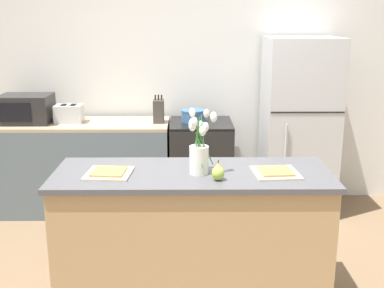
{
  "coord_description": "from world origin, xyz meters",
  "views": [
    {
      "loc": [
        -0.03,
        -2.96,
        1.9
      ],
      "look_at": [
        0.0,
        0.25,
        1.04
      ],
      "focal_mm": 45.0,
      "sensor_mm": 36.0,
      "label": 1
    }
  ],
  "objects_px": {
    "pear_figurine": "(218,172)",
    "microwave": "(26,109)",
    "plate_setting_left": "(109,173)",
    "cooking_pot": "(193,116)",
    "toaster": "(69,114)",
    "knife_block": "(159,111)",
    "refrigerator": "(298,127)",
    "flower_vase": "(199,150)",
    "plate_setting_right": "(276,172)",
    "stove_range": "(201,166)"
  },
  "relations": [
    {
      "from": "cooking_pot",
      "to": "microwave",
      "type": "xyz_separation_m",
      "value": [
        -1.61,
        -0.03,
        0.08
      ]
    },
    {
      "from": "plate_setting_left",
      "to": "plate_setting_right",
      "type": "xyz_separation_m",
      "value": [
        1.07,
        0.0,
        0.0
      ]
    },
    {
      "from": "refrigerator",
      "to": "plate_setting_right",
      "type": "height_order",
      "value": "refrigerator"
    },
    {
      "from": "plate_setting_right",
      "to": "microwave",
      "type": "bearing_deg",
      "value": 142.24
    },
    {
      "from": "knife_block",
      "to": "stove_range",
      "type": "bearing_deg",
      "value": 0.84
    },
    {
      "from": "stove_range",
      "to": "pear_figurine",
      "type": "distance_m",
      "value": 1.84
    },
    {
      "from": "knife_block",
      "to": "refrigerator",
      "type": "bearing_deg",
      "value": 0.28
    },
    {
      "from": "plate_setting_left",
      "to": "flower_vase",
      "type": "bearing_deg",
      "value": 1.13
    },
    {
      "from": "flower_vase",
      "to": "knife_block",
      "type": "relative_size",
      "value": 1.57
    },
    {
      "from": "plate_setting_left",
      "to": "plate_setting_right",
      "type": "height_order",
      "value": "same"
    },
    {
      "from": "stove_range",
      "to": "cooking_pot",
      "type": "distance_m",
      "value": 0.52
    },
    {
      "from": "refrigerator",
      "to": "pear_figurine",
      "type": "relative_size",
      "value": 13.17
    },
    {
      "from": "refrigerator",
      "to": "microwave",
      "type": "xyz_separation_m",
      "value": [
        -2.64,
        -0.0,
        0.18
      ]
    },
    {
      "from": "knife_block",
      "to": "plate_setting_left",
      "type": "bearing_deg",
      "value": -97.74
    },
    {
      "from": "toaster",
      "to": "microwave",
      "type": "relative_size",
      "value": 0.58
    },
    {
      "from": "cooking_pot",
      "to": "flower_vase",
      "type": "bearing_deg",
      "value": -89.24
    },
    {
      "from": "plate_setting_left",
      "to": "knife_block",
      "type": "height_order",
      "value": "knife_block"
    },
    {
      "from": "refrigerator",
      "to": "knife_block",
      "type": "relative_size",
      "value": 6.33
    },
    {
      "from": "pear_figurine",
      "to": "toaster",
      "type": "height_order",
      "value": "toaster"
    },
    {
      "from": "cooking_pot",
      "to": "knife_block",
      "type": "xyz_separation_m",
      "value": [
        -0.33,
        -0.04,
        0.05
      ]
    },
    {
      "from": "toaster",
      "to": "knife_block",
      "type": "xyz_separation_m",
      "value": [
        0.87,
        -0.01,
        0.03
      ]
    },
    {
      "from": "flower_vase",
      "to": "pear_figurine",
      "type": "relative_size",
      "value": 3.27
    },
    {
      "from": "plate_setting_left",
      "to": "refrigerator",
      "type": "bearing_deg",
      "value": 46.06
    },
    {
      "from": "flower_vase",
      "to": "cooking_pot",
      "type": "bearing_deg",
      "value": 90.76
    },
    {
      "from": "plate_setting_right",
      "to": "toaster",
      "type": "distance_m",
      "value": 2.38
    },
    {
      "from": "flower_vase",
      "to": "toaster",
      "type": "bearing_deg",
      "value": 126.7
    },
    {
      "from": "flower_vase",
      "to": "cooking_pot",
      "type": "distance_m",
      "value": 1.67
    },
    {
      "from": "plate_setting_left",
      "to": "toaster",
      "type": "xyz_separation_m",
      "value": [
        -0.64,
        1.65,
        0.05
      ]
    },
    {
      "from": "flower_vase",
      "to": "plate_setting_right",
      "type": "relative_size",
      "value": 1.4
    },
    {
      "from": "pear_figurine",
      "to": "cooking_pot",
      "type": "xyz_separation_m",
      "value": [
        -0.14,
        1.8,
        -0.01
      ]
    },
    {
      "from": "pear_figurine",
      "to": "cooking_pot",
      "type": "height_order",
      "value": "pear_figurine"
    },
    {
      "from": "plate_setting_right",
      "to": "cooking_pot",
      "type": "height_order",
      "value": "cooking_pot"
    },
    {
      "from": "plate_setting_left",
      "to": "cooking_pot",
      "type": "bearing_deg",
      "value": 71.71
    },
    {
      "from": "refrigerator",
      "to": "knife_block",
      "type": "distance_m",
      "value": 1.37
    },
    {
      "from": "refrigerator",
      "to": "knife_block",
      "type": "bearing_deg",
      "value": -179.72
    },
    {
      "from": "toaster",
      "to": "knife_block",
      "type": "relative_size",
      "value": 1.04
    },
    {
      "from": "stove_range",
      "to": "pear_figurine",
      "type": "height_order",
      "value": "pear_figurine"
    },
    {
      "from": "pear_figurine",
      "to": "microwave",
      "type": "bearing_deg",
      "value": 134.66
    },
    {
      "from": "flower_vase",
      "to": "plate_setting_left",
      "type": "distance_m",
      "value": 0.59
    },
    {
      "from": "toaster",
      "to": "plate_setting_left",
      "type": "bearing_deg",
      "value": -68.65
    },
    {
      "from": "cooking_pot",
      "to": "knife_block",
      "type": "relative_size",
      "value": 0.87
    },
    {
      "from": "knife_block",
      "to": "pear_figurine",
      "type": "bearing_deg",
      "value": -75.1
    },
    {
      "from": "stove_range",
      "to": "cooking_pot",
      "type": "height_order",
      "value": "cooking_pot"
    },
    {
      "from": "plate_setting_right",
      "to": "cooking_pot",
      "type": "distance_m",
      "value": 1.75
    },
    {
      "from": "plate_setting_left",
      "to": "knife_block",
      "type": "xyz_separation_m",
      "value": [
        0.22,
        1.64,
        0.08
      ]
    },
    {
      "from": "flower_vase",
      "to": "plate_setting_right",
      "type": "height_order",
      "value": "flower_vase"
    },
    {
      "from": "flower_vase",
      "to": "cooking_pot",
      "type": "height_order",
      "value": "flower_vase"
    },
    {
      "from": "refrigerator",
      "to": "pear_figurine",
      "type": "height_order",
      "value": "refrigerator"
    },
    {
      "from": "plate_setting_right",
      "to": "microwave",
      "type": "distance_m",
      "value": 2.68
    },
    {
      "from": "pear_figurine",
      "to": "knife_block",
      "type": "xyz_separation_m",
      "value": [
        -0.47,
        1.76,
        0.04
      ]
    }
  ]
}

